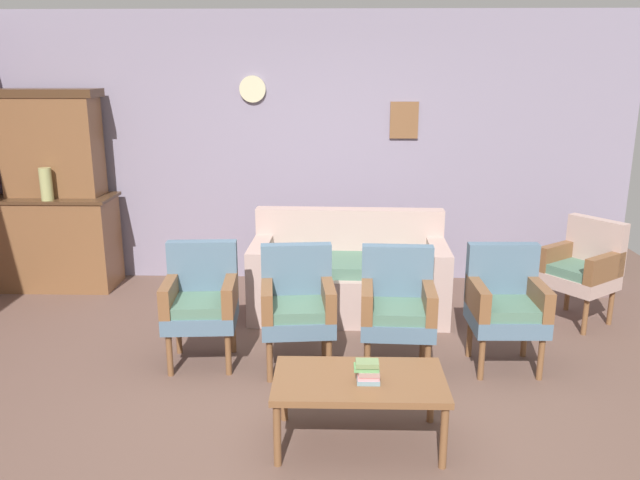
{
  "coord_description": "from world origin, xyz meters",
  "views": [
    {
      "loc": [
        0.22,
        -3.84,
        2.16
      ],
      "look_at": [
        0.1,
        0.97,
        0.85
      ],
      "focal_mm": 35.78,
      "sensor_mm": 36.0,
      "label": 1
    }
  ],
  "objects_px": {
    "armchair_near_cabinet": "(505,302)",
    "wingback_chair_by_fireplace": "(583,266)",
    "side_cabinet": "(59,242)",
    "coffee_table": "(359,385)",
    "floral_couch": "(349,277)",
    "floor_vase_by_wall": "(604,264)",
    "book_stack_on_table": "(368,372)",
    "vase_on_cabinet": "(46,184)",
    "armchair_near_couch_end": "(201,299)",
    "armchair_row_middle": "(298,303)",
    "armchair_by_doorway": "(397,305)"
  },
  "relations": [
    {
      "from": "armchair_near_couch_end",
      "to": "floor_vase_by_wall",
      "type": "bearing_deg",
      "value": 23.42
    },
    {
      "from": "armchair_near_cabinet",
      "to": "coffee_table",
      "type": "bearing_deg",
      "value": -136.32
    },
    {
      "from": "wingback_chair_by_fireplace",
      "to": "coffee_table",
      "type": "height_order",
      "value": "wingback_chair_by_fireplace"
    },
    {
      "from": "side_cabinet",
      "to": "vase_on_cabinet",
      "type": "xyz_separation_m",
      "value": [
        0.02,
        -0.18,
        0.62
      ]
    },
    {
      "from": "armchair_near_couch_end",
      "to": "coffee_table",
      "type": "xyz_separation_m",
      "value": [
        1.14,
        -1.07,
        -0.12
      ]
    },
    {
      "from": "armchair_by_doorway",
      "to": "armchair_near_cabinet",
      "type": "xyz_separation_m",
      "value": [
        0.8,
        0.07,
        0.0
      ]
    },
    {
      "from": "wingback_chair_by_fireplace",
      "to": "book_stack_on_table",
      "type": "distance_m",
      "value": 2.79
    },
    {
      "from": "armchair_near_cabinet",
      "to": "vase_on_cabinet",
      "type": "bearing_deg",
      "value": 159.44
    },
    {
      "from": "armchair_near_couch_end",
      "to": "armchair_row_middle",
      "type": "bearing_deg",
      "value": -5.36
    },
    {
      "from": "armchair_row_middle",
      "to": "coffee_table",
      "type": "bearing_deg",
      "value": -67.43
    },
    {
      "from": "armchair_row_middle",
      "to": "armchair_by_doorway",
      "type": "xyz_separation_m",
      "value": [
        0.72,
        -0.02,
        0.0
      ]
    },
    {
      "from": "armchair_near_cabinet",
      "to": "side_cabinet",
      "type": "bearing_deg",
      "value": 157.29
    },
    {
      "from": "floral_couch",
      "to": "book_stack_on_table",
      "type": "distance_m",
      "value": 2.16
    },
    {
      "from": "side_cabinet",
      "to": "book_stack_on_table",
      "type": "bearing_deg",
      "value": -43.29
    },
    {
      "from": "vase_on_cabinet",
      "to": "coffee_table",
      "type": "relative_size",
      "value": 0.31
    },
    {
      "from": "side_cabinet",
      "to": "coffee_table",
      "type": "bearing_deg",
      "value": -43.22
    },
    {
      "from": "book_stack_on_table",
      "to": "armchair_near_couch_end",
      "type": "bearing_deg",
      "value": 136.55
    },
    {
      "from": "floral_couch",
      "to": "armchair_near_cabinet",
      "type": "distance_m",
      "value": 1.55
    },
    {
      "from": "armchair_near_cabinet",
      "to": "coffee_table",
      "type": "height_order",
      "value": "armchair_near_cabinet"
    },
    {
      "from": "book_stack_on_table",
      "to": "armchair_near_cabinet",
      "type": "bearing_deg",
      "value": 46.17
    },
    {
      "from": "side_cabinet",
      "to": "armchair_near_cabinet",
      "type": "xyz_separation_m",
      "value": [
        4.02,
        -1.68,
        0.03
      ]
    },
    {
      "from": "coffee_table",
      "to": "floral_couch",
      "type": "bearing_deg",
      "value": 90.58
    },
    {
      "from": "coffee_table",
      "to": "floor_vase_by_wall",
      "type": "xyz_separation_m",
      "value": [
        2.48,
        2.64,
        -0.07
      ]
    },
    {
      "from": "armchair_by_doorway",
      "to": "book_stack_on_table",
      "type": "xyz_separation_m",
      "value": [
        -0.26,
        -1.03,
        -0.01
      ]
    },
    {
      "from": "armchair_near_couch_end",
      "to": "wingback_chair_by_fireplace",
      "type": "height_order",
      "value": "same"
    },
    {
      "from": "armchair_near_couch_end",
      "to": "armchair_row_middle",
      "type": "distance_m",
      "value": 0.72
    },
    {
      "from": "vase_on_cabinet",
      "to": "armchair_near_couch_end",
      "type": "height_order",
      "value": "vase_on_cabinet"
    },
    {
      "from": "armchair_near_couch_end",
      "to": "armchair_near_cabinet",
      "type": "xyz_separation_m",
      "value": [
        2.24,
        -0.01,
        0.0
      ]
    },
    {
      "from": "armchair_row_middle",
      "to": "book_stack_on_table",
      "type": "xyz_separation_m",
      "value": [
        0.46,
        -1.05,
        -0.01
      ]
    },
    {
      "from": "armchair_row_middle",
      "to": "vase_on_cabinet",
      "type": "bearing_deg",
      "value": 147.91
    },
    {
      "from": "wingback_chair_by_fireplace",
      "to": "side_cabinet",
      "type": "bearing_deg",
      "value": 170.75
    },
    {
      "from": "coffee_table",
      "to": "vase_on_cabinet",
      "type": "bearing_deg",
      "value": 138.55
    },
    {
      "from": "armchair_row_middle",
      "to": "armchair_near_couch_end",
      "type": "bearing_deg",
      "value": 174.64
    },
    {
      "from": "armchair_near_cabinet",
      "to": "wingback_chair_by_fireplace",
      "type": "distance_m",
      "value": 1.26
    },
    {
      "from": "coffee_table",
      "to": "book_stack_on_table",
      "type": "xyz_separation_m",
      "value": [
        0.04,
        -0.05,
        0.11
      ]
    },
    {
      "from": "floor_vase_by_wall",
      "to": "armchair_near_cabinet",
      "type": "bearing_deg",
      "value": -131.05
    },
    {
      "from": "book_stack_on_table",
      "to": "floor_vase_by_wall",
      "type": "xyz_separation_m",
      "value": [
        2.44,
        2.69,
        -0.18
      ]
    },
    {
      "from": "floor_vase_by_wall",
      "to": "wingback_chair_by_fireplace",
      "type": "bearing_deg",
      "value": -124.69
    },
    {
      "from": "floral_couch",
      "to": "vase_on_cabinet",
      "type": "bearing_deg",
      "value": 171.1
    },
    {
      "from": "floral_couch",
      "to": "armchair_near_cabinet",
      "type": "height_order",
      "value": "same"
    },
    {
      "from": "coffee_table",
      "to": "armchair_near_couch_end",
      "type": "bearing_deg",
      "value": 136.73
    },
    {
      "from": "floral_couch",
      "to": "floor_vase_by_wall",
      "type": "height_order",
      "value": "floral_couch"
    },
    {
      "from": "vase_on_cabinet",
      "to": "armchair_row_middle",
      "type": "relative_size",
      "value": 0.35
    },
    {
      "from": "side_cabinet",
      "to": "floor_vase_by_wall",
      "type": "relative_size",
      "value": 1.88
    },
    {
      "from": "side_cabinet",
      "to": "armchair_near_couch_end",
      "type": "relative_size",
      "value": 1.28
    },
    {
      "from": "armchair_near_couch_end",
      "to": "armchair_by_doorway",
      "type": "relative_size",
      "value": 1.0
    },
    {
      "from": "floor_vase_by_wall",
      "to": "book_stack_on_table",
      "type": "bearing_deg",
      "value": -132.22
    },
    {
      "from": "wingback_chair_by_fireplace",
      "to": "armchair_near_cabinet",
      "type": "bearing_deg",
      "value": -135.35
    },
    {
      "from": "armchair_row_middle",
      "to": "floor_vase_by_wall",
      "type": "distance_m",
      "value": 3.34
    },
    {
      "from": "floral_couch",
      "to": "armchair_by_doorway",
      "type": "relative_size",
      "value": 1.95
    }
  ]
}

